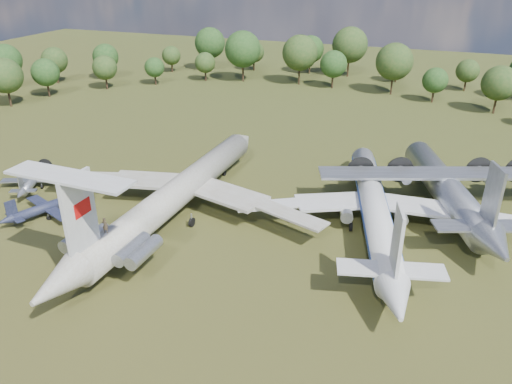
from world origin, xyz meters
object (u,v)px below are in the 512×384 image
at_px(an12_transport, 445,192).
at_px(small_prop_northwest, 33,182).
at_px(il62_airliner, 178,198).
at_px(tu104_jet, 373,212).
at_px(person_on_il62, 105,225).
at_px(small_prop_west, 45,210).

xyz_separation_m(an12_transport, small_prop_northwest, (-61.93, -15.30, -1.66)).
height_order(il62_airliner, tu104_jet, il62_airliner).
bearing_deg(person_on_il62, an12_transport, -145.80).
distance_m(tu104_jet, small_prop_west, 46.29).
xyz_separation_m(il62_airliner, small_prop_northwest, (-26.30, 0.08, -1.78)).
distance_m(an12_transport, small_prop_northwest, 63.82).
height_order(an12_transport, small_prop_west, an12_transport).
bearing_deg(small_prop_northwest, small_prop_west, -63.30).
relative_size(il62_airliner, small_prop_west, 4.09).
xyz_separation_m(il62_airliner, small_prop_west, (-17.79, -6.91, -1.78)).
bearing_deg(an12_transport, tu104_jet, -153.74).
bearing_deg(small_prop_west, tu104_jet, 38.58).
bearing_deg(tu104_jet, small_prop_northwest, 172.16).
bearing_deg(small_prop_west, il62_airliner, 43.61).
xyz_separation_m(tu104_jet, person_on_il62, (-27.11, -21.72, 4.08)).
relative_size(small_prop_west, small_prop_northwest, 1.00).
bearing_deg(small_prop_northwest, tu104_jet, -17.56).
bearing_deg(person_on_il62, il62_airliner, -98.24).
relative_size(small_prop_northwest, person_on_il62, 7.36).
relative_size(an12_transport, small_prop_west, 2.92).
xyz_separation_m(small_prop_west, person_on_il62, (17.32, -8.82, 5.54)).
bearing_deg(small_prop_west, small_prop_northwest, 163.03).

